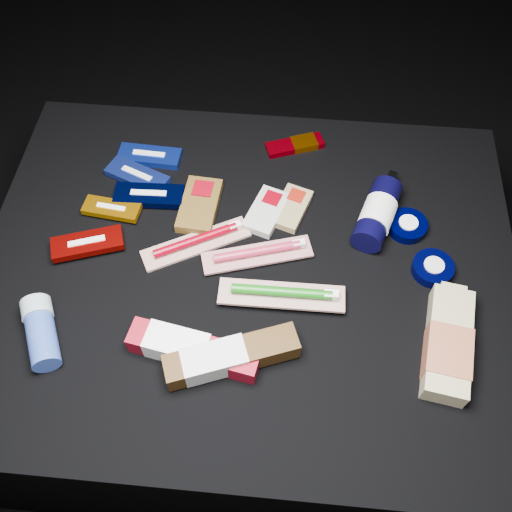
# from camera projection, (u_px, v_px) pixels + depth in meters

# --- Properties ---
(ground) EXTENTS (3.00, 3.00, 0.00)m
(ground) POSITION_uv_depth(u_px,v_px,m) (249.00, 354.00, 1.37)
(ground) COLOR black
(ground) RESTS_ON ground
(cloth_table) EXTENTS (0.98, 0.78, 0.40)m
(cloth_table) POSITION_uv_depth(u_px,v_px,m) (249.00, 316.00, 1.20)
(cloth_table) COLOR black
(cloth_table) RESTS_ON ground
(luna_bar_0) EXTENTS (0.13, 0.05, 0.02)m
(luna_bar_0) POSITION_uv_depth(u_px,v_px,m) (150.00, 156.00, 1.17)
(luna_bar_0) COLOR #132CA9
(luna_bar_0) RESTS_ON cloth_table
(luna_bar_1) EXTENTS (0.14, 0.09, 0.02)m
(luna_bar_1) POSITION_uv_depth(u_px,v_px,m) (137.00, 176.00, 1.14)
(luna_bar_1) COLOR #1A2E96
(luna_bar_1) RESTS_ON cloth_table
(luna_bar_2) EXTENTS (0.14, 0.06, 0.02)m
(luna_bar_2) POSITION_uv_depth(u_px,v_px,m) (149.00, 195.00, 1.11)
(luna_bar_2) COLOR black
(luna_bar_2) RESTS_ON cloth_table
(luna_bar_3) EXTENTS (0.11, 0.05, 0.01)m
(luna_bar_3) POSITION_uv_depth(u_px,v_px,m) (112.00, 209.00, 1.09)
(luna_bar_3) COLOR #C97A05
(luna_bar_3) RESTS_ON cloth_table
(luna_bar_4) EXTENTS (0.14, 0.09, 0.02)m
(luna_bar_4) POSITION_uv_depth(u_px,v_px,m) (88.00, 244.00, 1.04)
(luna_bar_4) COLOR #8C0805
(luna_bar_4) RESTS_ON cloth_table
(clif_bar_0) EXTENTS (0.08, 0.13, 0.02)m
(clif_bar_0) POSITION_uv_depth(u_px,v_px,m) (200.00, 203.00, 1.10)
(clif_bar_0) COLOR #573E16
(clif_bar_0) RESTS_ON cloth_table
(clif_bar_1) EXTENTS (0.09, 0.12, 0.02)m
(clif_bar_1) POSITION_uv_depth(u_px,v_px,m) (267.00, 210.00, 1.09)
(clif_bar_1) COLOR #B8B8B1
(clif_bar_1) RESTS_ON cloth_table
(clif_bar_2) EXTENTS (0.08, 0.11, 0.02)m
(clif_bar_2) POSITION_uv_depth(u_px,v_px,m) (292.00, 207.00, 1.10)
(clif_bar_2) COLOR #998152
(clif_bar_2) RESTS_ON cloth_table
(power_bar) EXTENTS (0.12, 0.08, 0.01)m
(power_bar) POSITION_uv_depth(u_px,v_px,m) (298.00, 145.00, 1.19)
(power_bar) COLOR #87000A
(power_bar) RESTS_ON cloth_table
(lotion_bottle) EXTENTS (0.10, 0.19, 0.06)m
(lotion_bottle) POSITION_uv_depth(u_px,v_px,m) (377.00, 214.00, 1.06)
(lotion_bottle) COLOR black
(lotion_bottle) RESTS_ON cloth_table
(cream_tin_upper) EXTENTS (0.07, 0.07, 0.02)m
(cream_tin_upper) POSITION_uv_depth(u_px,v_px,m) (407.00, 226.00, 1.07)
(cream_tin_upper) COLOR black
(cream_tin_upper) RESTS_ON cloth_table
(cream_tin_lower) EXTENTS (0.07, 0.07, 0.02)m
(cream_tin_lower) POSITION_uv_depth(u_px,v_px,m) (433.00, 268.00, 1.02)
(cream_tin_lower) COLOR black
(cream_tin_lower) RESTS_ON cloth_table
(bodywash_bottle) EXTENTS (0.10, 0.21, 0.04)m
(bodywash_bottle) POSITION_uv_depth(u_px,v_px,m) (448.00, 345.00, 0.93)
(bodywash_bottle) COLOR tan
(bodywash_bottle) RESTS_ON cloth_table
(deodorant_stick) EXTENTS (0.10, 0.13, 0.05)m
(deodorant_stick) POSITION_uv_depth(u_px,v_px,m) (41.00, 331.00, 0.94)
(deodorant_stick) COLOR #2C4491
(deodorant_stick) RESTS_ON cloth_table
(toothbrush_pack_0) EXTENTS (0.20, 0.14, 0.02)m
(toothbrush_pack_0) POSITION_uv_depth(u_px,v_px,m) (197.00, 241.00, 1.05)
(toothbrush_pack_0) COLOR beige
(toothbrush_pack_0) RESTS_ON cloth_table
(toothbrush_pack_1) EXTENTS (0.21, 0.10, 0.02)m
(toothbrush_pack_1) POSITION_uv_depth(u_px,v_px,m) (259.00, 253.00, 1.03)
(toothbrush_pack_1) COLOR silver
(toothbrush_pack_1) RESTS_ON cloth_table
(toothbrush_pack_2) EXTENTS (0.22, 0.05, 0.02)m
(toothbrush_pack_2) POSITION_uv_depth(u_px,v_px,m) (283.00, 294.00, 0.98)
(toothbrush_pack_2) COLOR silver
(toothbrush_pack_2) RESTS_ON cloth_table
(toothpaste_carton_red) EXTENTS (0.22, 0.09, 0.04)m
(toothpaste_carton_red) POSITION_uv_depth(u_px,v_px,m) (188.00, 349.00, 0.93)
(toothpaste_carton_red) COLOR maroon
(toothpaste_carton_red) RESTS_ON cloth_table
(toothpaste_carton_green) EXTENTS (0.22, 0.12, 0.04)m
(toothpaste_carton_green) POSITION_uv_depth(u_px,v_px,m) (226.00, 358.00, 0.91)
(toothpaste_carton_green) COLOR #3B240D
(toothpaste_carton_green) RESTS_ON cloth_table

